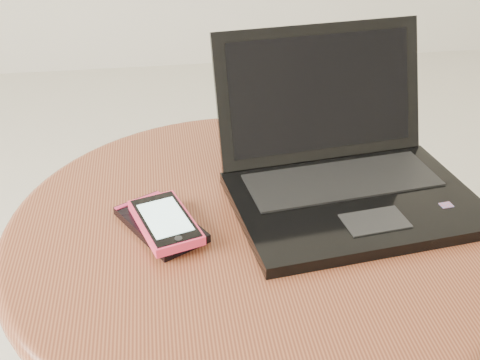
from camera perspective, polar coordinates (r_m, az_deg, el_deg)
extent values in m
cylinder|color=#4E2612|center=(0.95, 0.93, -16.49)|extent=(0.10, 0.10, 0.45)
cylinder|color=#5D2B1A|center=(0.79, 1.07, -4.64)|extent=(0.61, 0.61, 0.03)
torus|color=#5D2B1A|center=(0.79, 1.07, -4.64)|extent=(0.64, 0.64, 0.03)
cube|color=black|center=(0.81, 10.91, -2.11)|extent=(0.34, 0.26, 0.02)
cube|color=black|center=(0.84, 9.73, 0.00)|extent=(0.27, 0.13, 0.00)
cube|color=black|center=(0.77, 12.76, -3.83)|extent=(0.08, 0.06, 0.00)
cube|color=red|center=(0.82, 19.08, -2.27)|extent=(0.02, 0.01, 0.00)
cube|color=black|center=(0.88, 7.70, 8.25)|extent=(0.31, 0.11, 0.19)
cube|color=black|center=(0.87, 7.80, 8.23)|extent=(0.28, 0.09, 0.16)
cube|color=black|center=(0.77, -7.59, -4.19)|extent=(0.12, 0.14, 0.01)
cube|color=#BC2751|center=(0.81, -9.73, -1.93)|extent=(0.06, 0.04, 0.00)
cube|color=#F8345B|center=(0.75, -7.15, -4.00)|extent=(0.09, 0.13, 0.01)
cube|color=black|center=(0.75, -7.18, -3.59)|extent=(0.09, 0.12, 0.00)
cube|color=#C7F7F6|center=(0.75, -7.18, -3.54)|extent=(0.07, 0.09, 0.00)
cylinder|color=black|center=(0.71, -5.90, -5.55)|extent=(0.01, 0.01, 0.00)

